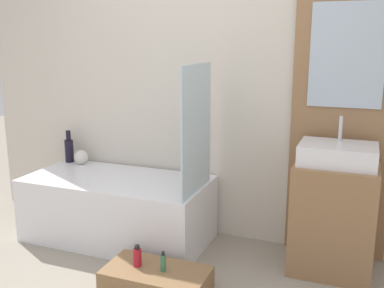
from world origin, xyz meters
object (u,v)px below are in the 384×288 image
wooden_step_bench (156,280)px  vase_round_light (81,157)px  sink (338,154)px  bathtub (118,208)px  bottle_soap_secondary (163,262)px  vase_tall_dark (69,149)px  bottle_soap_primary (137,257)px

wooden_step_bench → vase_round_light: 1.50m
wooden_step_bench → sink: (1.02, 0.70, 0.76)m
wooden_step_bench → vase_round_light: vase_round_light is taller
bathtub → vase_round_light: vase_round_light is taller
bottle_soap_secondary → wooden_step_bench: bearing=180.0°
bottle_soap_secondary → vase_tall_dark: bearing=146.6°
bathtub → sink: size_ratio=2.92×
vase_tall_dark → bottle_soap_primary: 1.49m
sink → bottle_soap_primary: bearing=-148.8°
bottle_soap_primary → vase_tall_dark: bearing=142.6°
vase_round_light → bottle_soap_primary: bearing=-40.3°
vase_tall_dark → vase_round_light: bearing=-10.0°
wooden_step_bench → vase_tall_dark: 1.63m
wooden_step_bench → vase_round_light: bearing=143.2°
wooden_step_bench → vase_round_light: (-1.13, 0.84, 0.50)m
bathtub → sink: 1.75m
sink → vase_tall_dark: bearing=175.8°
sink → vase_tall_dark: sink is taller
wooden_step_bench → bottle_soap_secondary: (0.05, 0.00, 0.13)m
bottle_soap_secondary → vase_round_light: bearing=144.4°
bottle_soap_secondary → bottle_soap_primary: bearing=180.0°
bathtub → vase_tall_dark: bearing=157.2°
bathtub → bottle_soap_primary: (0.49, -0.60, -0.05)m
vase_round_light → bottle_soap_secondary: bearing=-35.6°
sink → vase_round_light: 2.17m
sink → vase_round_light: sink is taller
wooden_step_bench → sink: bearing=34.5°
bathtub → bottle_soap_secondary: bearing=-41.5°
bottle_soap_primary → sink: bearing=31.2°
wooden_step_bench → bottle_soap_primary: size_ratio=4.65×
sink → bathtub: bearing=-176.5°
bathtub → vase_tall_dark: (-0.64, 0.27, 0.37)m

